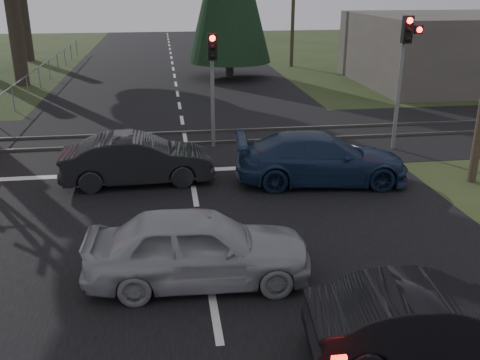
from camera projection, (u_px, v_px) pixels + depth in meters
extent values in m
plane|color=#283518|center=(216.00, 319.00, 9.74)|extent=(120.00, 120.00, 0.00)
cube|color=black|center=(188.00, 154.00, 19.01)|extent=(14.00, 100.00, 0.01)
cube|color=black|center=(185.00, 139.00, 20.87)|extent=(120.00, 8.00, 0.01)
cube|color=silver|center=(191.00, 170.00, 17.34)|extent=(13.00, 0.35, 0.00)
cube|color=#59544C|center=(186.00, 143.00, 20.11)|extent=(120.00, 0.12, 0.10)
cube|color=#59544C|center=(184.00, 132.00, 21.59)|extent=(120.00, 0.12, 0.10)
cylinder|color=slate|center=(398.00, 98.00, 18.98)|extent=(0.14, 0.14, 3.80)
cube|color=black|center=(407.00, 30.00, 17.99)|extent=(0.32, 0.24, 0.90)
sphere|color=#FF0C07|center=(410.00, 21.00, 17.77)|extent=(0.20, 0.20, 0.20)
sphere|color=black|center=(409.00, 30.00, 17.87)|extent=(0.18, 0.18, 0.18)
sphere|color=black|center=(408.00, 39.00, 17.98)|extent=(0.18, 0.18, 0.18)
cube|color=black|center=(418.00, 29.00, 18.04)|extent=(0.28, 0.22, 0.28)
sphere|color=#FF0C07|center=(420.00, 30.00, 17.93)|extent=(0.18, 0.18, 0.18)
cylinder|color=slate|center=(213.00, 104.00, 19.33)|extent=(0.14, 0.14, 3.20)
cube|color=black|center=(212.00, 47.00, 18.45)|extent=(0.32, 0.24, 0.90)
sphere|color=#FF0C07|center=(212.00, 38.00, 18.22)|extent=(0.20, 0.20, 0.20)
sphere|color=black|center=(213.00, 47.00, 18.33)|extent=(0.18, 0.18, 0.18)
sphere|color=black|center=(213.00, 56.00, 18.43)|extent=(0.18, 0.18, 0.18)
cylinder|color=#4C3D2D|center=(293.00, 1.00, 37.13)|extent=(0.26, 0.26, 9.00)
cylinder|color=#473D33|center=(17.00, 38.00, 30.79)|extent=(0.80, 0.80, 5.40)
cylinder|color=#473D33|center=(25.00, 24.00, 40.73)|extent=(0.80, 0.80, 5.40)
cylinder|color=#473D33|center=(230.00, 61.00, 33.98)|extent=(0.50, 0.50, 2.00)
cube|color=#59514C|center=(479.00, 49.00, 31.84)|extent=(14.00, 10.00, 4.00)
imported|color=black|center=(432.00, 323.00, 8.53)|extent=(4.08, 1.74, 1.31)
imported|color=#989A9F|center=(198.00, 247.00, 10.70)|extent=(4.61, 2.03, 1.54)
imported|color=#162643|center=(321.00, 159.00, 16.13)|extent=(5.38, 2.64, 1.51)
imported|color=black|center=(138.00, 160.00, 16.06)|extent=(4.54, 1.70, 1.48)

